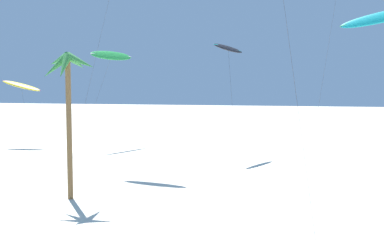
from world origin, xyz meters
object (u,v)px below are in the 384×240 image
object	(u,v)px
flying_kite_4	(21,86)
flying_kite_10	(384,17)
flying_kite_7	(228,48)
palm_tree_3	(68,81)
flying_kite_9	(111,56)

from	to	relation	value
flying_kite_4	flying_kite_10	bearing A→B (deg)	-15.14
flying_kite_10	flying_kite_7	bearing A→B (deg)	151.01
flying_kite_10	palm_tree_3	bearing A→B (deg)	-149.57
flying_kite_4	palm_tree_3	bearing A→B (deg)	-53.52
flying_kite_9	palm_tree_3	bearing A→B (deg)	-75.42
palm_tree_3	flying_kite_7	world-z (taller)	flying_kite_7
palm_tree_3	flying_kite_10	distance (m)	25.27
flying_kite_4	flying_kite_10	size ratio (longest dim) A/B	0.56
flying_kite_7	flying_kite_10	xyz separation A→B (m)	(13.44, -7.45, 1.88)
palm_tree_3	flying_kite_9	size ratio (longest dim) A/B	0.84
palm_tree_3	flying_kite_9	xyz separation A→B (m)	(-6.57, 25.24, 2.91)
flying_kite_4	flying_kite_7	bearing A→B (deg)	-6.67
flying_kite_9	flying_kite_10	xyz separation A→B (m)	(27.91, -12.70, 2.19)
flying_kite_10	flying_kite_4	bearing A→B (deg)	164.86
flying_kite_4	flying_kite_10	world-z (taller)	flying_kite_10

